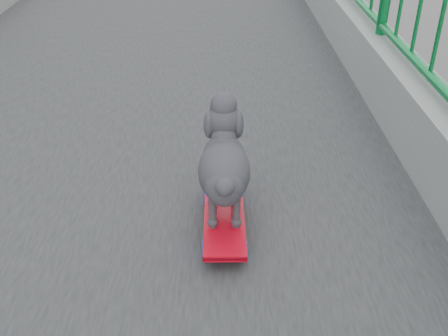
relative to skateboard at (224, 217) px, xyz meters
name	(u,v)px	position (x,y,z in m)	size (l,w,h in m)	color
skateboard	(224,217)	(0.00, 0.00, 0.00)	(0.15, 0.48, 0.06)	red
poodle	(224,163)	(0.00, 0.02, 0.21)	(0.18, 0.43, 0.35)	#302E33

